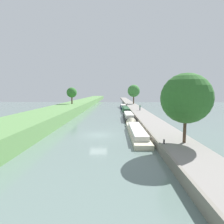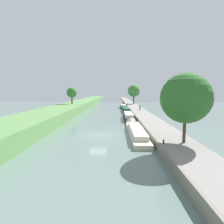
{
  "view_description": "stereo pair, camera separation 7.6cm",
  "coord_description": "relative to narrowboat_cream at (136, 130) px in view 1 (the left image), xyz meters",
  "views": [
    {
      "loc": [
        2.45,
        -26.37,
        6.39
      ],
      "look_at": [
        1.69,
        20.93,
        1.0
      ],
      "focal_mm": 29.54,
      "sensor_mm": 36.0,
      "label": 1
    },
    {
      "loc": [
        2.52,
        -26.37,
        6.39
      ],
      "look_at": [
        1.69,
        20.93,
        1.0
      ],
      "focal_mm": 29.54,
      "sensor_mm": 36.0,
      "label": 2
    }
  ],
  "objects": [
    {
      "name": "person_walking",
      "position": [
        3.86,
        24.04,
        1.36
      ],
      "size": [
        0.34,
        0.34,
        1.66
      ],
      "color": "#282D42",
      "rests_on": "right_towpath"
    },
    {
      "name": "narrowboat_black",
      "position": [
        -0.08,
        14.96,
        0.13
      ],
      "size": [
        2.06,
        12.9,
        2.12
      ],
      "color": "black",
      "rests_on": "ground_plane"
    },
    {
      "name": "narrowboat_green",
      "position": [
        0.2,
        29.24,
        0.13
      ],
      "size": [
        1.92,
        15.66,
        2.02
      ],
      "color": "#1E6033",
      "rests_on": "ground_plane"
    },
    {
      "name": "stone_quay",
      "position": [
        1.5,
        -1.27,
        0.04
      ],
      "size": [
        0.25,
        260.0,
        1.01
      ],
      "color": "gray",
      "rests_on": "ground_plane"
    },
    {
      "name": "right_towpath",
      "position": [
        3.71,
        -1.27,
        0.01
      ],
      "size": [
        4.17,
        260.0,
        0.96
      ],
      "color": "gray",
      "rests_on": "ground_plane"
    },
    {
      "name": "tree_rightbank_near",
      "position": [
        4.18,
        -8.47,
        5.18
      ],
      "size": [
        5.21,
        5.21,
        7.3
      ],
      "color": "#4C3828",
      "rests_on": "right_towpath"
    },
    {
      "name": "tree_rightbank_midnear",
      "position": [
        4.79,
        51.16,
        5.96
      ],
      "size": [
        5.18,
        5.18,
        8.09
      ],
      "color": "#4C3828",
      "rests_on": "right_towpath"
    },
    {
      "name": "mooring_bollard_near",
      "position": [
        1.92,
        -8.96,
        0.72
      ],
      "size": [
        0.16,
        0.16,
        0.45
      ],
      "color": "black",
      "rests_on": "right_towpath"
    },
    {
      "name": "left_grassy_bank",
      "position": [
        -17.08,
        -1.27,
        0.67
      ],
      "size": [
        8.43,
        260.0,
        2.29
      ],
      "color": "#5B894C",
      "rests_on": "ground_plane"
    },
    {
      "name": "ground_plane",
      "position": [
        -5.62,
        -1.27,
        -0.47
      ],
      "size": [
        160.0,
        160.0,
        0.0
      ],
      "primitive_type": "plane",
      "color": "slate"
    },
    {
      "name": "mooring_bollard_far",
      "position": [
        1.92,
        47.42,
        0.72
      ],
      "size": [
        0.16,
        0.16,
        0.45
      ],
      "color": "black",
      "rests_on": "right_towpath"
    },
    {
      "name": "narrowboat_cream",
      "position": [
        0.0,
        0.0,
        0.0
      ],
      "size": [
        2.12,
        16.07,
        2.02
      ],
      "color": "beige",
      "rests_on": "ground_plane"
    },
    {
      "name": "tree_leftbank_downstream",
      "position": [
        -17.04,
        31.4,
        5.42
      ],
      "size": [
        3.24,
        3.24,
        5.26
      ],
      "color": "#4C3828",
      "rests_on": "left_grassy_bank"
    },
    {
      "name": "narrowboat_navy",
      "position": [
        -0.05,
        42.77,
        0.06
      ],
      "size": [
        2.11,
        11.11,
        2.09
      ],
      "color": "#141E42",
      "rests_on": "ground_plane"
    }
  ]
}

